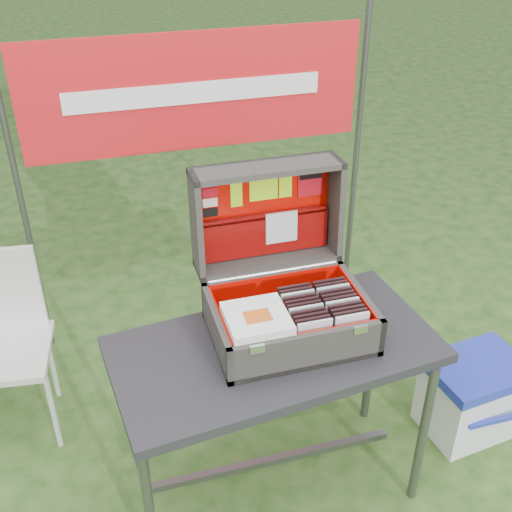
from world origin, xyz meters
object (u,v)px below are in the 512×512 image
object	(u,v)px
suitcase	(286,264)
cardboard_box	(348,330)
chair	(4,356)
table	(274,417)
cooler	(472,396)

from	to	relation	value
suitcase	cardboard_box	xyz separation A→B (m)	(0.52, 0.51, -0.81)
cardboard_box	suitcase	bearing A→B (deg)	-123.62
suitcase	chair	xyz separation A→B (m)	(-1.08, 0.50, -0.58)
table	suitcase	size ratio (longest dim) A/B	2.07
cooler	cardboard_box	distance (m)	0.67
chair	cardboard_box	distance (m)	1.62
cooler	chair	size ratio (longest dim) A/B	0.50
table	suitcase	xyz separation A→B (m)	(0.07, 0.10, 0.64)
suitcase	chair	bearing A→B (deg)	155.11
cooler	suitcase	bearing A→B (deg)	169.37
suitcase	cooler	world-z (taller)	suitcase
cooler	chair	xyz separation A→B (m)	(-1.96, 0.56, 0.24)
table	chair	world-z (taller)	chair
cardboard_box	chair	bearing A→B (deg)	-167.76
table	cooler	xyz separation A→B (m)	(0.95, 0.04, -0.18)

